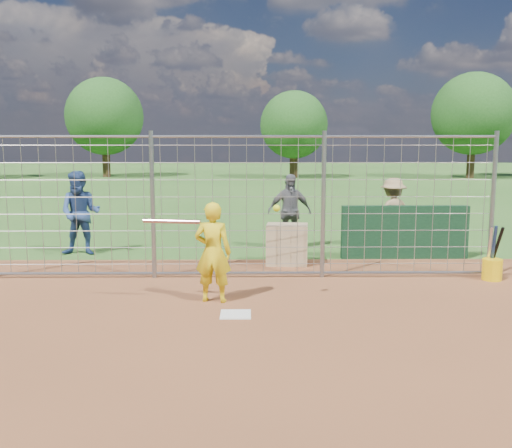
{
  "coord_description": "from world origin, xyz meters",
  "views": [
    {
      "loc": [
        0.19,
        -7.95,
        2.47
      ],
      "look_at": [
        0.3,
        0.8,
        1.15
      ],
      "focal_mm": 40.0,
      "sensor_mm": 36.0,
      "label": 1
    }
  ],
  "objects_px": {
    "bystander_b": "(289,212)",
    "equipment_bin": "(287,244)",
    "bystander_a": "(80,213)",
    "bystander_c": "(393,213)",
    "bucket_with_bats": "(492,266)",
    "batter": "(213,252)"
  },
  "relations": [
    {
      "from": "bystander_b",
      "to": "equipment_bin",
      "type": "bearing_deg",
      "value": -104.44
    },
    {
      "from": "bystander_b",
      "to": "bucket_with_bats",
      "type": "bearing_deg",
      "value": -49.54
    },
    {
      "from": "bystander_c",
      "to": "bucket_with_bats",
      "type": "distance_m",
      "value": 3.19
    },
    {
      "from": "bystander_c",
      "to": "equipment_bin",
      "type": "relative_size",
      "value": 1.99
    },
    {
      "from": "bystander_b",
      "to": "equipment_bin",
      "type": "xyz_separation_m",
      "value": [
        -0.15,
        -1.58,
        -0.45
      ]
    },
    {
      "from": "bystander_a",
      "to": "equipment_bin",
      "type": "relative_size",
      "value": 2.24
    },
    {
      "from": "batter",
      "to": "bystander_c",
      "type": "bearing_deg",
      "value": -123.11
    },
    {
      "from": "bystander_a",
      "to": "bucket_with_bats",
      "type": "xyz_separation_m",
      "value": [
        7.85,
        -2.32,
        -0.65
      ]
    },
    {
      "from": "bystander_c",
      "to": "bucket_with_bats",
      "type": "height_order",
      "value": "bystander_c"
    },
    {
      "from": "bystander_a",
      "to": "bystander_c",
      "type": "relative_size",
      "value": 1.12
    },
    {
      "from": "bystander_a",
      "to": "bystander_c",
      "type": "distance_m",
      "value": 6.85
    },
    {
      "from": "bystander_b",
      "to": "bystander_c",
      "type": "relative_size",
      "value": 1.06
    },
    {
      "from": "bystander_b",
      "to": "bucket_with_bats",
      "type": "relative_size",
      "value": 1.74
    },
    {
      "from": "bystander_c",
      "to": "bucket_with_bats",
      "type": "relative_size",
      "value": 1.64
    },
    {
      "from": "bystander_b",
      "to": "equipment_bin",
      "type": "distance_m",
      "value": 1.64
    },
    {
      "from": "batter",
      "to": "equipment_bin",
      "type": "bearing_deg",
      "value": -107.93
    },
    {
      "from": "bystander_a",
      "to": "bucket_with_bats",
      "type": "distance_m",
      "value": 8.21
    },
    {
      "from": "bystander_a",
      "to": "bystander_b",
      "type": "xyz_separation_m",
      "value": [
        4.48,
        0.57,
        -0.05
      ]
    },
    {
      "from": "batter",
      "to": "bystander_b",
      "type": "xyz_separation_m",
      "value": [
        1.45,
        4.16,
        0.08
      ]
    },
    {
      "from": "bystander_b",
      "to": "bystander_c",
      "type": "height_order",
      "value": "bystander_b"
    },
    {
      "from": "batter",
      "to": "bucket_with_bats",
      "type": "relative_size",
      "value": 1.58
    },
    {
      "from": "bystander_b",
      "to": "bystander_c",
      "type": "bearing_deg",
      "value": -7.09
    }
  ]
}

